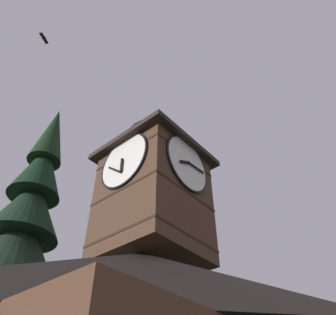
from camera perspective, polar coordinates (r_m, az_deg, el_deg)
clock_tower at (r=14.86m, az=-2.36°, el=-4.97°), size 4.34×4.34×7.91m
pine_tree_behind at (r=16.81m, az=-25.26°, el=-17.85°), size 5.79×5.79×18.26m
flying_bird_high at (r=21.59m, az=-20.08°, el=18.27°), size 0.72×0.46×0.15m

